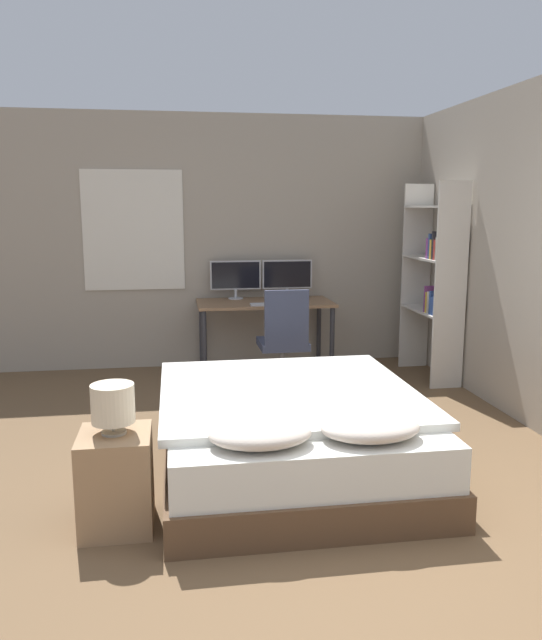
# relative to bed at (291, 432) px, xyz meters

# --- Properties ---
(ground_plane) EXTENTS (20.00, 20.00, 0.00)m
(ground_plane) POSITION_rel_bed_xyz_m (0.19, -1.31, -0.27)
(ground_plane) COLOR brown
(wall_back) EXTENTS (12.00, 0.08, 2.70)m
(wall_back) POSITION_rel_bed_xyz_m (0.17, 2.96, 1.08)
(wall_back) COLOR #9E9384
(wall_back) RESTS_ON ground_plane
(bed) EXTENTS (1.68, 1.98, 0.61)m
(bed) POSITION_rel_bed_xyz_m (0.00, 0.00, 0.00)
(bed) COLOR brown
(bed) RESTS_ON ground_plane
(nightstand) EXTENTS (0.38, 0.41, 0.53)m
(nightstand) POSITION_rel_bed_xyz_m (-1.07, -0.57, -0.00)
(nightstand) COLOR #997551
(nightstand) RESTS_ON ground_plane
(bedside_lamp) EXTENTS (0.23, 0.23, 0.27)m
(bedside_lamp) POSITION_rel_bed_xyz_m (-1.07, -0.57, 0.43)
(bedside_lamp) COLOR gray
(bedside_lamp) RESTS_ON nightstand
(desk) EXTENTS (1.41, 0.69, 0.75)m
(desk) POSITION_rel_bed_xyz_m (0.21, 2.55, 0.39)
(desk) COLOR #846042
(desk) RESTS_ON ground_plane
(monitor_left) EXTENTS (0.54, 0.16, 0.41)m
(monitor_left) POSITION_rel_bed_xyz_m (-0.07, 2.79, 0.72)
(monitor_left) COLOR #B7B7BC
(monitor_left) RESTS_ON desk
(monitor_right) EXTENTS (0.54, 0.16, 0.41)m
(monitor_right) POSITION_rel_bed_xyz_m (0.49, 2.79, 0.72)
(monitor_right) COLOR #B7B7BC
(monitor_right) RESTS_ON desk
(keyboard) EXTENTS (0.36, 0.13, 0.02)m
(keyboard) POSITION_rel_bed_xyz_m (0.21, 2.31, 0.49)
(keyboard) COLOR #B7B7BC
(keyboard) RESTS_ON desk
(computer_mouse) EXTENTS (0.07, 0.05, 0.04)m
(computer_mouse) POSITION_rel_bed_xyz_m (0.48, 2.31, 0.50)
(computer_mouse) COLOR #B7B7BC
(computer_mouse) RESTS_ON desk
(office_chair) EXTENTS (0.52, 0.52, 0.99)m
(office_chair) POSITION_rel_bed_xyz_m (0.28, 1.81, 0.13)
(office_chair) COLOR black
(office_chair) RESTS_ON ground_plane
(bookshelf) EXTENTS (0.32, 0.88, 1.97)m
(bookshelf) POSITION_rel_bed_xyz_m (1.84, 1.99, 0.81)
(bookshelf) COLOR beige
(bookshelf) RESTS_ON ground_plane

